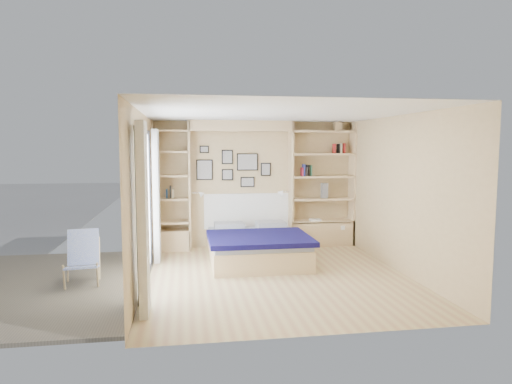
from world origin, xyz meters
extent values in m
plane|color=tan|center=(0.00, 0.00, 0.00)|extent=(4.50, 4.50, 0.00)
plane|color=tan|center=(0.00, 2.25, 1.25)|extent=(4.00, 0.00, 4.00)
plane|color=tan|center=(0.00, -2.25, 1.25)|extent=(4.00, 0.00, 4.00)
plane|color=tan|center=(-2.00, 0.00, 1.25)|extent=(0.00, 4.50, 4.50)
plane|color=tan|center=(2.00, 0.00, 1.25)|extent=(0.00, 4.50, 4.50)
plane|color=white|center=(0.00, 0.00, 2.50)|extent=(4.50, 4.50, 0.00)
cube|color=#D6B883|center=(-1.30, 2.08, 1.25)|extent=(0.04, 0.35, 2.50)
cube|color=#D6B883|center=(0.70, 2.08, 1.25)|extent=(0.04, 0.35, 2.50)
cube|color=#D6B883|center=(-0.30, 2.08, 2.40)|extent=(2.00, 0.35, 0.20)
cube|color=#D6B883|center=(1.98, 2.08, 1.25)|extent=(0.04, 0.35, 2.50)
cube|color=#D6B883|center=(-1.98, 2.08, 1.25)|extent=(0.04, 0.35, 2.50)
cube|color=#D6B883|center=(1.35, 2.08, 0.25)|extent=(1.30, 0.35, 0.50)
cube|color=#D6B883|center=(-1.65, 2.08, 0.20)|extent=(0.70, 0.35, 0.40)
cube|color=black|center=(-1.97, 0.00, 2.23)|extent=(0.04, 2.08, 0.06)
cube|color=black|center=(-1.97, 0.00, 0.03)|extent=(0.04, 2.08, 0.06)
cube|color=black|center=(-1.97, -1.02, 1.10)|extent=(0.04, 0.06, 2.20)
cube|color=black|center=(-1.97, 1.02, 1.10)|extent=(0.04, 0.06, 2.20)
cube|color=silver|center=(-1.98, 0.00, 1.12)|extent=(0.01, 2.00, 2.20)
cube|color=white|center=(-1.88, -1.30, 1.15)|extent=(0.10, 0.45, 2.30)
cube|color=white|center=(-1.88, 1.30, 1.15)|extent=(0.10, 0.45, 2.30)
cube|color=#D6B883|center=(1.35, 2.08, 0.50)|extent=(1.30, 0.35, 0.04)
cube|color=#D6B883|center=(1.35, 2.08, 0.95)|extent=(1.30, 0.35, 0.04)
cube|color=#D6B883|center=(1.35, 2.08, 1.40)|extent=(1.30, 0.35, 0.04)
cube|color=#D6B883|center=(1.35, 2.08, 1.85)|extent=(1.30, 0.35, 0.04)
cube|color=#D6B883|center=(1.35, 2.08, 2.30)|extent=(1.30, 0.35, 0.04)
cube|color=#D6B883|center=(-1.65, 2.08, 0.55)|extent=(0.70, 0.35, 0.04)
cube|color=#D6B883|center=(-1.65, 2.08, 1.00)|extent=(0.70, 0.35, 0.04)
cube|color=#D6B883|center=(-1.65, 2.08, 1.45)|extent=(0.70, 0.35, 0.04)
cube|color=#D6B883|center=(-1.65, 2.08, 1.90)|extent=(0.70, 0.35, 0.04)
cube|color=#D6B883|center=(-1.65, 2.08, 2.30)|extent=(0.70, 0.35, 0.04)
cube|color=#D6B883|center=(-0.17, 1.04, 0.18)|extent=(1.60, 2.00, 0.35)
cube|color=#9DA2AC|center=(-0.17, 1.04, 0.40)|extent=(1.56, 1.96, 0.10)
cube|color=#0D0A3C|center=(-0.17, 0.70, 0.47)|extent=(1.70, 1.40, 0.08)
cube|color=#9DA2AC|center=(-0.57, 1.74, 0.51)|extent=(0.55, 0.40, 0.12)
cube|color=#9DA2AC|center=(0.23, 1.74, 0.51)|extent=(0.55, 0.40, 0.12)
cube|color=white|center=(-0.17, 2.22, 0.72)|extent=(1.70, 0.04, 0.70)
cube|color=black|center=(-1.00, 2.23, 1.55)|extent=(0.32, 0.02, 0.40)
cube|color=gray|center=(-1.00, 2.21, 1.55)|extent=(0.28, 0.01, 0.36)
cube|color=black|center=(-0.55, 2.23, 1.80)|extent=(0.22, 0.02, 0.28)
cube|color=gray|center=(-0.55, 2.21, 1.80)|extent=(0.18, 0.01, 0.24)
cube|color=black|center=(-0.55, 2.23, 1.45)|extent=(0.22, 0.02, 0.22)
cube|color=gray|center=(-0.55, 2.21, 1.45)|extent=(0.18, 0.01, 0.18)
cube|color=black|center=(-0.15, 2.23, 1.70)|extent=(0.42, 0.02, 0.34)
cube|color=gray|center=(-0.15, 2.21, 1.70)|extent=(0.38, 0.01, 0.30)
cube|color=black|center=(-0.15, 2.23, 1.30)|extent=(0.28, 0.02, 0.20)
cube|color=gray|center=(-0.15, 2.21, 1.30)|extent=(0.24, 0.01, 0.16)
cube|color=black|center=(0.22, 2.23, 1.55)|extent=(0.20, 0.02, 0.26)
cube|color=gray|center=(0.22, 2.21, 1.55)|extent=(0.16, 0.01, 0.22)
cube|color=black|center=(-1.00, 2.23, 1.95)|extent=(0.18, 0.02, 0.14)
cube|color=gray|center=(-1.00, 2.21, 1.95)|extent=(0.14, 0.01, 0.10)
cylinder|color=silver|center=(-1.16, 2.00, 1.12)|extent=(0.20, 0.02, 0.02)
cone|color=white|center=(-1.06, 2.00, 1.10)|extent=(0.13, 0.12, 0.15)
cylinder|color=silver|center=(0.56, 2.00, 1.12)|extent=(0.20, 0.02, 0.02)
cone|color=white|center=(0.46, 2.00, 1.10)|extent=(0.13, 0.12, 0.15)
cube|color=#B22339|center=(0.93, 2.07, 1.50)|extent=(0.02, 0.15, 0.17)
cube|color=navy|center=(0.96, 2.07, 1.54)|extent=(0.03, 0.15, 0.23)
cube|color=black|center=(1.04, 2.07, 1.53)|extent=(0.03, 0.15, 0.22)
cube|color=#D0B295|center=(1.04, 2.07, 1.51)|extent=(0.04, 0.15, 0.18)
cube|color=#26593F|center=(1.10, 2.07, 1.53)|extent=(0.03, 0.15, 0.22)
cube|color=#A51E1E|center=(1.59, 2.07, 1.97)|extent=(0.02, 0.15, 0.19)
cube|color=black|center=(1.67, 2.07, 1.96)|extent=(0.03, 0.15, 0.19)
cube|color=#BFB28C|center=(1.71, 2.07, 1.97)|extent=(0.04, 0.15, 0.21)
cube|color=#A51E1E|center=(1.78, 2.07, 1.97)|extent=(0.03, 0.15, 0.20)
cube|color=navy|center=(-1.73, 2.07, 1.11)|extent=(0.02, 0.15, 0.17)
cube|color=black|center=(-1.66, 2.07, 1.14)|extent=(0.03, 0.15, 0.24)
cube|color=#BFB28C|center=(-1.61, 2.07, 1.11)|extent=(0.03, 0.15, 0.18)
cube|color=#D6B883|center=(1.65, 2.07, 2.40)|extent=(0.13, 0.13, 0.15)
cone|color=#D6B883|center=(1.65, 2.07, 2.51)|extent=(0.20, 0.20, 0.08)
cube|color=slate|center=(1.40, 2.07, 1.12)|extent=(0.12, 0.12, 0.30)
cube|color=white|center=(1.20, 2.02, 0.54)|extent=(0.22, 0.16, 0.03)
cube|color=#766957|center=(-3.60, 0.00, 0.00)|extent=(3.20, 4.00, 0.05)
cylinder|color=tan|center=(-3.05, -0.29, 0.20)|extent=(0.05, 0.14, 0.39)
cylinder|color=tan|center=(-2.62, -0.23, 0.20)|extent=(0.05, 0.14, 0.39)
cylinder|color=tan|center=(-3.13, 0.25, 0.30)|extent=(0.07, 0.32, 0.65)
cylinder|color=tan|center=(-2.69, 0.31, 0.30)|extent=(0.07, 0.32, 0.65)
cube|color=#3751BC|center=(-2.86, -0.06, 0.28)|extent=(0.52, 0.60, 0.14)
cube|color=#3751BC|center=(-2.91, 0.31, 0.50)|extent=(0.47, 0.27, 0.53)
camera|label=1|loc=(-1.39, -6.76, 2.00)|focal=32.00mm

